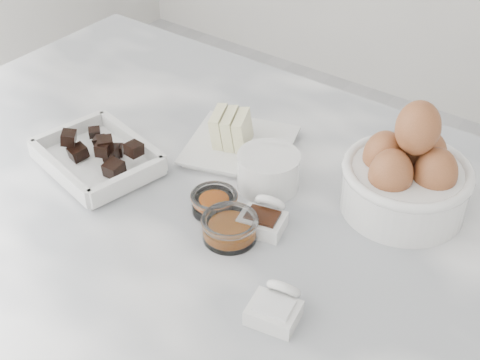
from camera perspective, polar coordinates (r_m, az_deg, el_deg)
name	(u,v)px	position (r m, az deg, el deg)	size (l,w,h in m)	color
marble_slab	(216,218)	(0.96, -2.02, -3.28)	(1.20, 0.80, 0.04)	white
chocolate_dish	(97,155)	(1.04, -12.12, 2.09)	(0.21, 0.18, 0.05)	white
butter_plate	(239,139)	(1.05, -0.11, 3.50)	(0.20, 0.20, 0.06)	white
sugar_ramekin	(268,169)	(0.97, 2.44, 0.92)	(0.09, 0.09, 0.05)	white
egg_bowl	(407,176)	(0.94, 14.05, 0.35)	(0.18, 0.18, 0.17)	white
honey_bowl	(230,227)	(0.89, -0.88, -4.07)	(0.08, 0.08, 0.03)	white
zest_bowl	(214,202)	(0.94, -2.22, -1.86)	(0.07, 0.07, 0.03)	white
vanilla_spoon	(264,218)	(0.91, 2.09, -3.22)	(0.07, 0.08, 0.04)	white
salt_spoon	(276,306)	(0.80, 3.10, -10.71)	(0.07, 0.08, 0.04)	white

